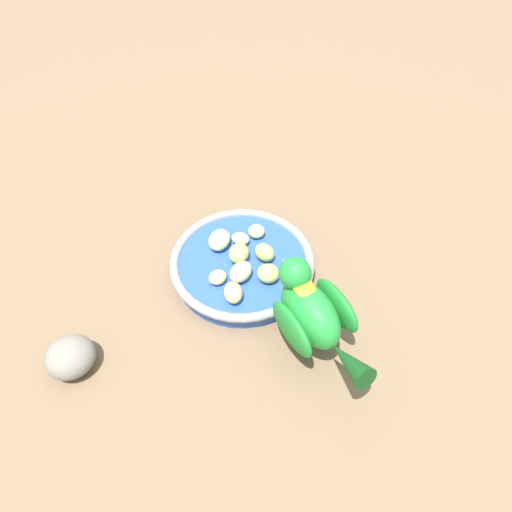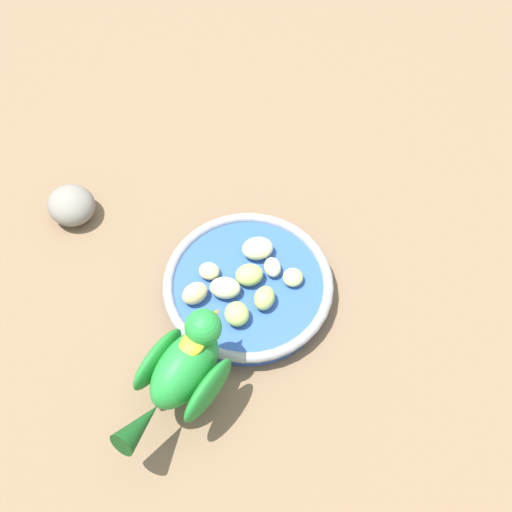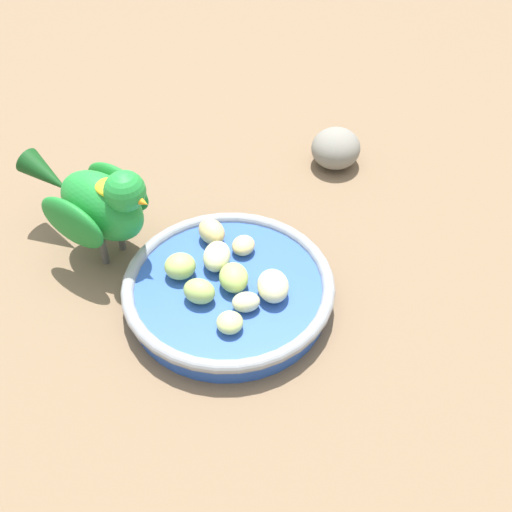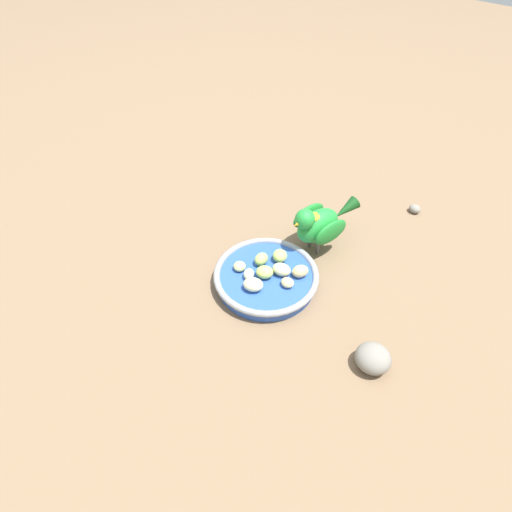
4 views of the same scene
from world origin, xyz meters
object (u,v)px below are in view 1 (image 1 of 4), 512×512
object	(u,v)px
apple_piece_0	(239,253)
apple_piece_3	(240,239)
apple_piece_5	(256,231)
parrot	(312,313)
apple_piece_4	(218,241)
apple_piece_6	(267,274)
apple_piece_2	(218,277)
feeding_bowl	(241,265)
apple_piece_1	(241,272)
apple_piece_7	(265,252)
apple_piece_8	(233,293)
rock_large	(70,357)

from	to	relation	value
apple_piece_0	apple_piece_3	world-z (taller)	apple_piece_0
apple_piece_5	parrot	bearing A→B (deg)	-117.15
apple_piece_4	apple_piece_6	world-z (taller)	same
apple_piece_2	apple_piece_6	world-z (taller)	apple_piece_6
apple_piece_2	feeding_bowl	bearing A→B (deg)	-0.56
apple_piece_1	parrot	distance (m)	0.13
feeding_bowl	apple_piece_7	xyz separation A→B (m)	(0.03, -0.02, 0.02)
apple_piece_2	apple_piece_5	world-z (taller)	same
parrot	apple_piece_3	bearing A→B (deg)	0.40
apple_piece_8	rock_large	distance (m)	0.21
apple_piece_6	apple_piece_8	bearing A→B (deg)	166.00
feeding_bowl	apple_piece_5	bearing A→B (deg)	18.83
apple_piece_8	apple_piece_3	bearing A→B (deg)	37.35
feeding_bowl	apple_piece_8	distance (m)	0.07
feeding_bowl	parrot	xyz separation A→B (m)	(-0.03, -0.14, 0.05)
apple_piece_1	apple_piece_4	size ratio (longest dim) A/B	0.96
apple_piece_1	apple_piece_4	bearing A→B (deg)	71.99
apple_piece_8	feeding_bowl	bearing A→B (deg)	33.39
parrot	apple_piece_5	bearing A→B (deg)	-8.43
apple_piece_0	apple_piece_8	world-z (taller)	same
feeding_bowl	apple_piece_2	size ratio (longest dim) A/B	8.10
apple_piece_0	apple_piece_1	world-z (taller)	same
feeding_bowl	apple_piece_5	xyz separation A→B (m)	(0.05, 0.02, 0.02)
apple_piece_7	apple_piece_1	bearing A→B (deg)	178.64
apple_piece_7	parrot	bearing A→B (deg)	-114.92
apple_piece_3	apple_piece_7	distance (m)	0.04
apple_piece_0	parrot	size ratio (longest dim) A/B	0.19
feeding_bowl	apple_piece_3	world-z (taller)	apple_piece_3
rock_large	apple_piece_3	bearing A→B (deg)	-6.14
apple_piece_2	apple_piece_7	xyz separation A→B (m)	(0.07, -0.02, 0.00)
apple_piece_3	apple_piece_5	xyz separation A→B (m)	(0.03, -0.01, -0.00)
apple_piece_4	parrot	distance (m)	0.19
apple_piece_4	apple_piece_8	xyz separation A→B (m)	(-0.05, -0.08, 0.00)
apple_piece_2	apple_piece_6	distance (m)	0.07
apple_piece_3	apple_piece_4	bearing A→B (deg)	143.16
apple_piece_0	apple_piece_3	distance (m)	0.03
apple_piece_2	rock_large	distance (m)	0.21
apple_piece_0	apple_piece_7	world-z (taller)	same
rock_large	feeding_bowl	bearing A→B (deg)	-12.34
feeding_bowl	parrot	size ratio (longest dim) A/B	1.20
apple_piece_1	apple_piece_2	size ratio (longest dim) A/B	1.44
apple_piece_0	apple_piece_6	xyz separation A→B (m)	(-0.00, -0.05, 0.00)
apple_piece_1	apple_piece_3	distance (m)	0.06
apple_piece_5	apple_piece_0	bearing A→B (deg)	-166.46
apple_piece_5	apple_piece_8	world-z (taller)	apple_piece_8
apple_piece_2	apple_piece_3	bearing A→B (deg)	18.73
apple_piece_3	feeding_bowl	bearing A→B (deg)	-135.52
feeding_bowl	apple_piece_1	bearing A→B (deg)	-138.26
feeding_bowl	apple_piece_4	world-z (taller)	apple_piece_4
apple_piece_0	rock_large	world-z (taller)	apple_piece_0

